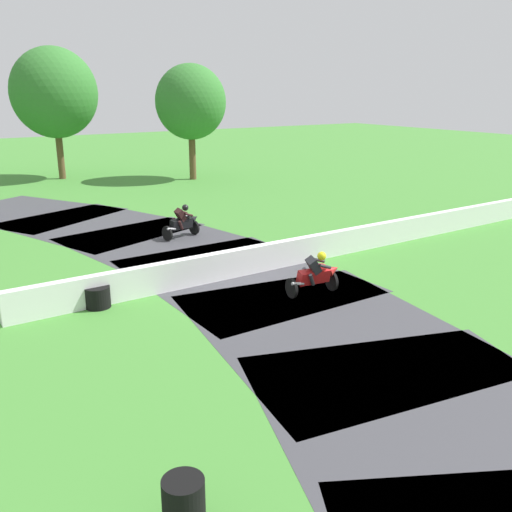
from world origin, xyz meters
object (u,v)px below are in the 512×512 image
motorcycle_lead_red (316,274)px  tire_stack_mid_a (98,297)px  motorcycle_chase_black (183,222)px  tire_stack_near (184,505)px

motorcycle_lead_red → tire_stack_mid_a: bearing=156.4°
motorcycle_lead_red → tire_stack_mid_a: motorcycle_lead_red is taller
motorcycle_chase_black → tire_stack_near: (-6.91, -14.38, -0.26)m
motorcycle_lead_red → tire_stack_mid_a: size_ratio=2.42×
motorcycle_lead_red → motorcycle_chase_black: bearing=92.8°
motorcycle_chase_black → tire_stack_mid_a: motorcycle_chase_black is taller
motorcycle_lead_red → tire_stack_near: (-7.31, -6.25, -0.24)m
motorcycle_lead_red → tire_stack_near: bearing=-139.5°
motorcycle_lead_red → motorcycle_chase_black: size_ratio=1.00×
tire_stack_near → motorcycle_lead_red: bearing=40.5°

